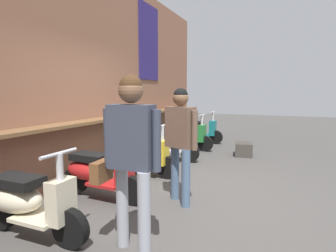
# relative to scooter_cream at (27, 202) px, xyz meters

# --- Properties ---
(ground_plane) EXTENTS (31.34, 31.34, 0.00)m
(ground_plane) POSITION_rel_scooter_cream_xyz_m (1.85, -1.08, -0.39)
(ground_plane) COLOR #474442
(market_stall_facade) EXTENTS (11.19, 0.61, 3.96)m
(market_stall_facade) POSITION_rel_scooter_cream_xyz_m (1.85, 0.94, 1.58)
(market_stall_facade) COLOR #8C5B44
(market_stall_facade) RESTS_ON ground_plane
(scooter_cream) EXTENTS (0.46, 1.40, 0.97)m
(scooter_cream) POSITION_rel_scooter_cream_xyz_m (0.00, 0.00, 0.00)
(scooter_cream) COLOR beige
(scooter_cream) RESTS_ON ground_plane
(scooter_red) EXTENTS (0.46, 1.40, 0.97)m
(scooter_red) POSITION_rel_scooter_cream_xyz_m (1.20, -0.00, 0.00)
(scooter_red) COLOR red
(scooter_red) RESTS_ON ground_plane
(scooter_yellow) EXTENTS (0.46, 1.40, 0.97)m
(scooter_yellow) POSITION_rel_scooter_cream_xyz_m (2.43, -0.00, 0.00)
(scooter_yellow) COLOR gold
(scooter_yellow) RESTS_ON ground_plane
(scooter_silver) EXTENTS (0.48, 1.40, 0.97)m
(scooter_silver) POSITION_rel_scooter_cream_xyz_m (3.67, -0.00, 0.00)
(scooter_silver) COLOR #B2B5BA
(scooter_silver) RESTS_ON ground_plane
(scooter_green) EXTENTS (0.47, 1.40, 0.97)m
(scooter_green) POSITION_rel_scooter_cream_xyz_m (4.98, -0.00, 0.00)
(scooter_green) COLOR #237533
(scooter_green) RESTS_ON ground_plane
(scooter_teal) EXTENTS (0.46, 1.40, 0.97)m
(scooter_teal) POSITION_rel_scooter_cream_xyz_m (6.12, -0.00, 0.00)
(scooter_teal) COLOR #197075
(scooter_teal) RESTS_ON ground_plane
(shopper_with_handbag) EXTENTS (0.30, 0.66, 1.70)m
(shopper_with_handbag) POSITION_rel_scooter_cream_xyz_m (0.17, -1.18, 0.65)
(shopper_with_handbag) COLOR #999EA8
(shopper_with_handbag) RESTS_ON ground_plane
(shopper_browsing) EXTENTS (0.33, 0.53, 1.60)m
(shopper_browsing) POSITION_rel_scooter_cream_xyz_m (1.52, -1.17, 0.59)
(shopper_browsing) COLOR slate
(shopper_browsing) RESTS_ON ground_plane
(merchandise_crate) EXTENTS (0.55, 0.47, 0.32)m
(merchandise_crate) POSITION_rel_scooter_cream_xyz_m (4.83, -1.57, -0.23)
(merchandise_crate) COLOR #3D3833
(merchandise_crate) RESTS_ON ground_plane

